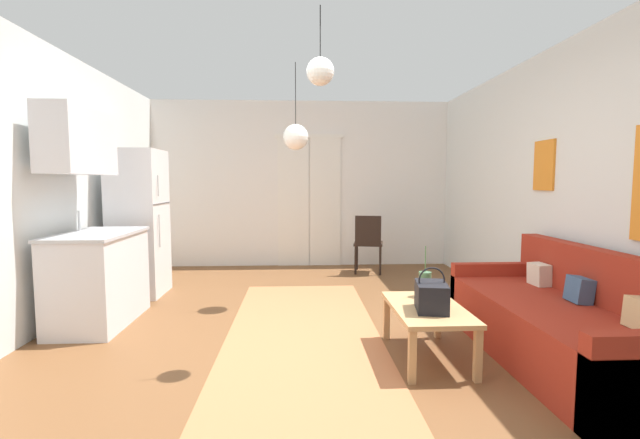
% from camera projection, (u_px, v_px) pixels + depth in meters
% --- Properties ---
extents(ground_plane, '(5.33, 7.98, 0.10)m').
position_uv_depth(ground_plane, '(306.00, 361.00, 3.43)').
color(ground_plane, brown).
extents(wall_back, '(4.93, 0.13, 2.65)m').
position_uv_depth(wall_back, '(302.00, 185.00, 7.03)').
color(wall_back, white).
rests_on(wall_back, ground_plane).
extents(wall_right, '(0.12, 7.58, 2.65)m').
position_uv_depth(wall_right, '(610.00, 187.00, 3.43)').
color(wall_right, silver).
rests_on(wall_right, ground_plane).
extents(area_rug, '(1.35, 3.42, 0.01)m').
position_uv_depth(area_rug, '(303.00, 332.00, 3.93)').
color(area_rug, '#B26B42').
rests_on(area_rug, ground_plane).
extents(couch, '(0.85, 2.06, 0.85)m').
position_uv_depth(couch, '(563.00, 325.00, 3.29)').
color(couch, maroon).
rests_on(couch, ground_plane).
extents(coffee_table, '(0.53, 0.93, 0.41)m').
position_uv_depth(coffee_table, '(427.00, 313.00, 3.34)').
color(coffee_table, tan).
rests_on(coffee_table, ground_plane).
extents(bamboo_vase, '(0.10, 0.10, 0.43)m').
position_uv_depth(bamboo_vase, '(425.00, 284.00, 3.63)').
color(bamboo_vase, '#47704C').
rests_on(bamboo_vase, coffee_table).
extents(handbag, '(0.27, 0.35, 0.33)m').
position_uv_depth(handbag, '(431.00, 296.00, 3.22)').
color(handbag, black).
rests_on(handbag, coffee_table).
extents(refrigerator, '(0.58, 0.65, 1.75)m').
position_uv_depth(refrigerator, '(139.00, 223.00, 5.19)').
color(refrigerator, white).
rests_on(refrigerator, ground_plane).
extents(kitchen_counter, '(0.61, 1.10, 2.05)m').
position_uv_depth(kitchen_counter, '(94.00, 244.00, 4.13)').
color(kitchen_counter, silver).
rests_on(kitchen_counter, ground_plane).
extents(accent_chair, '(0.49, 0.48, 0.87)m').
position_uv_depth(accent_chair, '(368.00, 241.00, 6.43)').
color(accent_chair, black).
rests_on(accent_chair, ground_plane).
extents(pendant_lamp_near, '(0.21, 0.21, 0.58)m').
position_uv_depth(pendant_lamp_near, '(320.00, 71.00, 3.19)').
color(pendant_lamp_near, black).
extents(pendant_lamp_far, '(0.28, 0.28, 0.94)m').
position_uv_depth(pendant_lamp_far, '(296.00, 137.00, 4.73)').
color(pendant_lamp_far, black).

